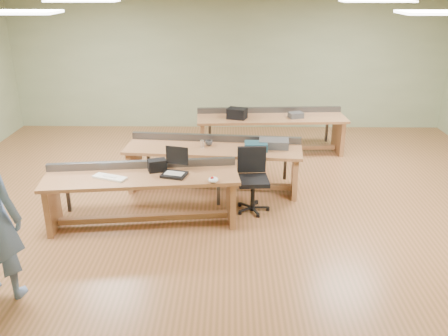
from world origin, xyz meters
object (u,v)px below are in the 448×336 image
at_px(laptop_base, 174,175).
at_px(camera_bag, 157,165).
at_px(mug, 209,143).
at_px(drinks_can, 202,144).
at_px(parts_bin_teal, 256,146).
at_px(workbench_mid, 214,158).
at_px(workbench_back, 271,126).
at_px(parts_bin_grey, 274,144).
at_px(task_chair, 252,188).
at_px(workbench_front, 142,188).

bearing_deg(laptop_base, camera_bag, 161.15).
height_order(mug, drinks_can, drinks_can).
bearing_deg(parts_bin_teal, mug, 164.92).
xyz_separation_m(workbench_mid, workbench_back, (1.10, 1.86, 0.00)).
xyz_separation_m(workbench_back, parts_bin_teal, (-0.41, -2.01, 0.25)).
bearing_deg(parts_bin_grey, drinks_can, -179.00).
xyz_separation_m(task_chair, parts_bin_grey, (0.37, 0.76, 0.46)).
bearing_deg(drinks_can, workbench_mid, 9.45).
bearing_deg(parts_bin_teal, camera_bag, -147.71).
distance_m(workbench_front, workbench_back, 3.72).
height_order(laptop_base, parts_bin_grey, parts_bin_grey).
bearing_deg(workbench_mid, laptop_base, -106.77).
height_order(camera_bag, drinks_can, camera_bag).
height_order(laptop_base, mug, mug).
height_order(workbench_mid, parts_bin_grey, parts_bin_grey).
bearing_deg(parts_bin_teal, workbench_back, 78.57).
xyz_separation_m(workbench_back, parts_bin_grey, (-0.11, -1.87, 0.26)).
bearing_deg(parts_bin_grey, laptop_base, -140.34).
bearing_deg(camera_bag, workbench_mid, 35.31).
height_order(workbench_front, laptop_base, workbench_front).
height_order(camera_bag, parts_bin_grey, camera_bag).
bearing_deg(workbench_mid, parts_bin_grey, 4.70).
xyz_separation_m(workbench_back, mug, (-1.17, -1.80, 0.24)).
bearing_deg(task_chair, drinks_can, 132.83).
height_order(workbench_back, laptop_base, workbench_back).
relative_size(workbench_front, workbench_back, 0.92).
height_order(camera_bag, parts_bin_teal, camera_bag).
xyz_separation_m(workbench_mid, task_chair, (0.62, -0.77, -0.20)).
bearing_deg(mug, drinks_can, -139.33).
bearing_deg(task_chair, workbench_front, -168.31).
xyz_separation_m(workbench_front, task_chair, (1.59, 0.46, -0.20)).
relative_size(task_chair, parts_bin_teal, 2.67).
distance_m(workbench_front, parts_bin_grey, 2.32).
height_order(task_chair, mug, task_chair).
height_order(workbench_mid, workbench_back, same).
distance_m(parts_bin_grey, mug, 1.07).
relative_size(laptop_base, camera_bag, 1.30).
relative_size(parts_bin_grey, drinks_can, 4.01).
distance_m(laptop_base, parts_bin_grey, 1.94).
bearing_deg(drinks_can, workbench_front, -123.25).
xyz_separation_m(camera_bag, parts_bin_teal, (1.46, 0.92, -0.02)).
distance_m(parts_bin_teal, mug, 0.79).
xyz_separation_m(laptop_base, parts_bin_grey, (1.49, 1.24, 0.05)).
height_order(laptop_base, task_chair, task_chair).
relative_size(workbench_mid, parts_bin_teal, 8.14).
distance_m(camera_bag, parts_bin_grey, 2.05).
relative_size(laptop_base, mug, 2.79).
bearing_deg(camera_bag, laptop_base, -53.31).
relative_size(camera_bag, parts_bin_teal, 0.71).
bearing_deg(workbench_mid, task_chair, -45.87).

